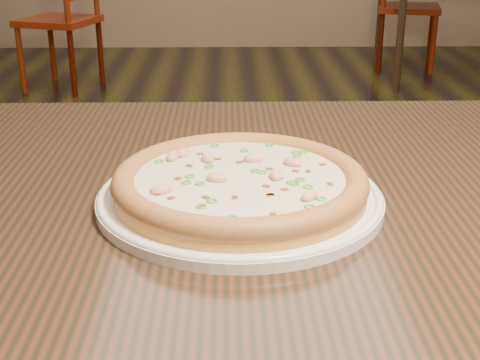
{
  "coord_description": "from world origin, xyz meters",
  "views": [
    {
      "loc": [
        -0.15,
        -1.17,
        1.07
      ],
      "look_at": [
        -0.14,
        -0.46,
        0.78
      ],
      "focal_mm": 50.0,
      "sensor_mm": 36.0,
      "label": 1
    }
  ],
  "objects_px": {
    "plate": "(240,197)",
    "pizza": "(240,182)",
    "hero_table": "(332,257)",
    "chair_c": "(401,7)",
    "chair_b": "(66,20)"
  },
  "relations": [
    {
      "from": "pizza",
      "to": "plate",
      "type": "bearing_deg",
      "value": -56.05
    },
    {
      "from": "plate",
      "to": "hero_table",
      "type": "bearing_deg",
      "value": 22.62
    },
    {
      "from": "hero_table",
      "to": "chair_b",
      "type": "distance_m",
      "value": 3.69
    },
    {
      "from": "plate",
      "to": "pizza",
      "type": "distance_m",
      "value": 0.02
    },
    {
      "from": "hero_table",
      "to": "chair_c",
      "type": "bearing_deg",
      "value": 74.8
    },
    {
      "from": "plate",
      "to": "chair_b",
      "type": "bearing_deg",
      "value": 106.01
    },
    {
      "from": "chair_c",
      "to": "hero_table",
      "type": "bearing_deg",
      "value": -105.2
    },
    {
      "from": "plate",
      "to": "pizza",
      "type": "xyz_separation_m",
      "value": [
        -0.0,
        0.0,
        0.02
      ]
    },
    {
      "from": "hero_table",
      "to": "chair_b",
      "type": "relative_size",
      "value": 1.26
    },
    {
      "from": "chair_b",
      "to": "chair_c",
      "type": "distance_m",
      "value": 2.32
    },
    {
      "from": "plate",
      "to": "chair_b",
      "type": "xyz_separation_m",
      "value": [
        -1.02,
        3.55,
        -0.32
      ]
    },
    {
      "from": "hero_table",
      "to": "plate",
      "type": "height_order",
      "value": "plate"
    },
    {
      "from": "pizza",
      "to": "chair_b",
      "type": "relative_size",
      "value": 0.31
    },
    {
      "from": "plate",
      "to": "pizza",
      "type": "bearing_deg",
      "value": 123.95
    },
    {
      "from": "plate",
      "to": "chair_c",
      "type": "relative_size",
      "value": 0.35
    }
  ]
}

